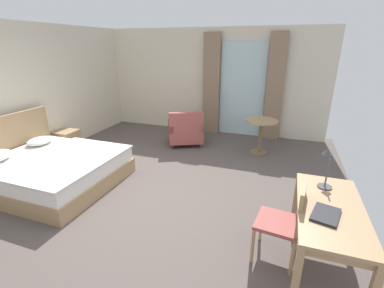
{
  "coord_description": "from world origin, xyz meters",
  "views": [
    {
      "loc": [
        1.91,
        -3.38,
        2.24
      ],
      "look_at": [
        0.59,
        0.4,
        0.76
      ],
      "focal_mm": 25.16,
      "sensor_mm": 36.0,
      "label": 1
    }
  ],
  "objects_px": {
    "desk_lamp": "(327,163)",
    "round_cafe_table": "(261,129)",
    "desk_chair": "(287,218)",
    "nightstand": "(67,141)",
    "bed": "(50,168)",
    "writing_desk": "(329,215)",
    "closed_book": "(326,214)",
    "armchair_by_window": "(185,131)"
  },
  "relations": [
    {
      "from": "bed",
      "to": "writing_desk",
      "type": "height_order",
      "value": "bed"
    },
    {
      "from": "nightstand",
      "to": "closed_book",
      "type": "height_order",
      "value": "closed_book"
    },
    {
      "from": "armchair_by_window",
      "to": "desk_lamp",
      "type": "bearing_deg",
      "value": -44.32
    },
    {
      "from": "bed",
      "to": "nightstand",
      "type": "bearing_deg",
      "value": 123.46
    },
    {
      "from": "round_cafe_table",
      "to": "bed",
      "type": "bearing_deg",
      "value": -140.91
    },
    {
      "from": "bed",
      "to": "desk_lamp",
      "type": "bearing_deg",
      "value": -0.63
    },
    {
      "from": "bed",
      "to": "closed_book",
      "type": "xyz_separation_m",
      "value": [
        4.09,
        -0.71,
        0.5
      ]
    },
    {
      "from": "bed",
      "to": "desk_lamp",
      "type": "height_order",
      "value": "desk_lamp"
    },
    {
      "from": "writing_desk",
      "to": "nightstand",
      "type": "bearing_deg",
      "value": 159.97
    },
    {
      "from": "nightstand",
      "to": "closed_book",
      "type": "xyz_separation_m",
      "value": [
        4.95,
        -2.01,
        0.54
      ]
    },
    {
      "from": "nightstand",
      "to": "bed",
      "type": "bearing_deg",
      "value": -56.54
    },
    {
      "from": "desk_lamp",
      "to": "desk_chair",
      "type": "bearing_deg",
      "value": -126.78
    },
    {
      "from": "nightstand",
      "to": "armchair_by_window",
      "type": "height_order",
      "value": "armchair_by_window"
    },
    {
      "from": "desk_chair",
      "to": "armchair_by_window",
      "type": "xyz_separation_m",
      "value": [
        -2.29,
        3.05,
        -0.19
      ]
    },
    {
      "from": "closed_book",
      "to": "desk_chair",
      "type": "bearing_deg",
      "value": 164.02
    },
    {
      "from": "desk_lamp",
      "to": "round_cafe_table",
      "type": "distance_m",
      "value": 2.83
    },
    {
      "from": "writing_desk",
      "to": "desk_lamp",
      "type": "bearing_deg",
      "value": 93.73
    },
    {
      "from": "nightstand",
      "to": "round_cafe_table",
      "type": "bearing_deg",
      "value": 17.63
    },
    {
      "from": "desk_chair",
      "to": "nightstand",
      "type": "bearing_deg",
      "value": 158.61
    },
    {
      "from": "desk_chair",
      "to": "closed_book",
      "type": "relative_size",
      "value": 2.88
    },
    {
      "from": "writing_desk",
      "to": "round_cafe_table",
      "type": "height_order",
      "value": "writing_desk"
    },
    {
      "from": "nightstand",
      "to": "desk_chair",
      "type": "xyz_separation_m",
      "value": [
        4.64,
        -1.82,
        0.29
      ]
    },
    {
      "from": "writing_desk",
      "to": "desk_lamp",
      "type": "relative_size",
      "value": 3.19
    },
    {
      "from": "bed",
      "to": "nightstand",
      "type": "xyz_separation_m",
      "value": [
        -0.86,
        1.3,
        -0.04
      ]
    },
    {
      "from": "desk_lamp",
      "to": "round_cafe_table",
      "type": "relative_size",
      "value": 0.57
    },
    {
      "from": "writing_desk",
      "to": "closed_book",
      "type": "height_order",
      "value": "closed_book"
    },
    {
      "from": "desk_chair",
      "to": "round_cafe_table",
      "type": "distance_m",
      "value": 3.16
    },
    {
      "from": "bed",
      "to": "round_cafe_table",
      "type": "bearing_deg",
      "value": 39.09
    },
    {
      "from": "desk_lamp",
      "to": "closed_book",
      "type": "distance_m",
      "value": 0.7
    },
    {
      "from": "desk_chair",
      "to": "writing_desk",
      "type": "bearing_deg",
      "value": -2.02
    },
    {
      "from": "nightstand",
      "to": "closed_book",
      "type": "distance_m",
      "value": 5.37
    },
    {
      "from": "bed",
      "to": "desk_lamp",
      "type": "xyz_separation_m",
      "value": [
        4.13,
        -0.05,
        0.74
      ]
    },
    {
      "from": "bed",
      "to": "writing_desk",
      "type": "xyz_separation_m",
      "value": [
        4.16,
        -0.53,
        0.39
      ]
    },
    {
      "from": "bed",
      "to": "closed_book",
      "type": "height_order",
      "value": "bed"
    },
    {
      "from": "writing_desk",
      "to": "desk_chair",
      "type": "height_order",
      "value": "desk_chair"
    },
    {
      "from": "desk_chair",
      "to": "bed",
      "type": "bearing_deg",
      "value": 172.25
    },
    {
      "from": "closed_book",
      "to": "round_cafe_table",
      "type": "height_order",
      "value": "closed_book"
    },
    {
      "from": "nightstand",
      "to": "round_cafe_table",
      "type": "xyz_separation_m",
      "value": [
        4.04,
        1.29,
        0.32
      ]
    },
    {
      "from": "bed",
      "to": "nightstand",
      "type": "relative_size",
      "value": 4.51
    },
    {
      "from": "writing_desk",
      "to": "armchair_by_window",
      "type": "bearing_deg",
      "value": 131.13
    },
    {
      "from": "bed",
      "to": "nightstand",
      "type": "height_order",
      "value": "bed"
    },
    {
      "from": "nightstand",
      "to": "desk_chair",
      "type": "height_order",
      "value": "desk_chair"
    }
  ]
}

